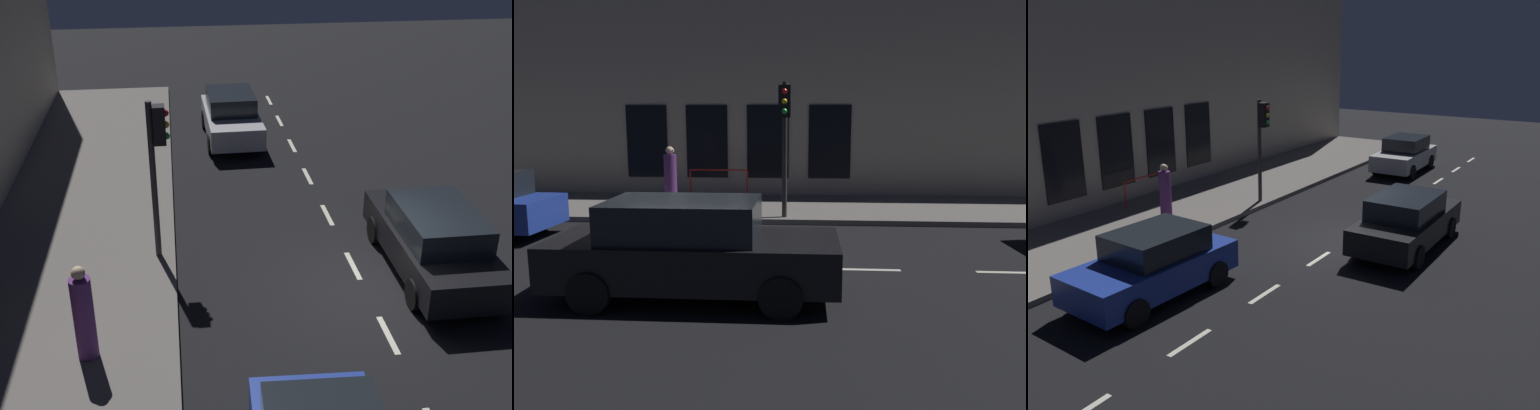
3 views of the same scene
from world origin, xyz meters
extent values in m
plane|color=black|center=(0.00, 0.00, 0.00)|extent=(60.00, 60.00, 0.00)
cube|color=slate|center=(6.25, 0.00, 0.07)|extent=(4.50, 32.00, 0.15)
cube|color=#B2A893|center=(8.80, 0.00, 4.45)|extent=(0.60, 32.00, 8.90)
cube|color=black|center=(8.47, -3.23, 2.02)|extent=(0.04, 1.46, 2.54)
cube|color=black|center=(8.47, -1.08, 2.02)|extent=(0.04, 1.46, 2.54)
cube|color=black|center=(8.47, 1.08, 2.02)|extent=(0.04, 1.46, 2.54)
cube|color=black|center=(8.47, 3.23, 2.02)|extent=(0.04, 1.46, 2.54)
cube|color=beige|center=(0.00, -14.00, 0.00)|extent=(0.12, 1.20, 0.01)
cube|color=beige|center=(0.00, -11.40, 0.00)|extent=(0.12, 1.20, 0.01)
cube|color=beige|center=(0.00, -8.80, 0.00)|extent=(0.12, 1.20, 0.01)
cube|color=beige|center=(0.00, -6.20, 0.00)|extent=(0.12, 1.20, 0.01)
cube|color=beige|center=(0.00, -3.60, 0.00)|extent=(0.12, 1.20, 0.01)
cube|color=beige|center=(0.00, -1.00, 0.00)|extent=(0.12, 1.20, 0.01)
cube|color=beige|center=(0.00, 1.60, 0.00)|extent=(0.12, 1.20, 0.01)
cube|color=beige|center=(0.00, 4.20, 0.00)|extent=(0.12, 1.20, 0.01)
cube|color=beige|center=(0.00, 6.80, 0.00)|extent=(0.12, 1.20, 0.01)
cylinder|color=#2D2D30|center=(4.37, -1.82, 1.97)|extent=(0.14, 0.14, 3.64)
cube|color=black|center=(4.17, -1.82, 3.27)|extent=(0.26, 0.32, 0.84)
sphere|color=red|center=(4.03, -1.82, 3.53)|extent=(0.15, 0.15, 0.15)
sphere|color=gold|center=(4.03, -1.82, 3.27)|extent=(0.15, 0.15, 0.15)
sphere|color=green|center=(4.03, -1.82, 3.02)|extent=(0.15, 0.15, 0.15)
cube|color=black|center=(-1.64, -0.63, 0.63)|extent=(1.81, 4.55, 0.70)
cube|color=black|center=(-1.64, -0.45, 1.28)|extent=(1.59, 2.36, 0.60)
cylinder|color=black|center=(-0.80, -2.04, 0.32)|extent=(0.22, 0.64, 0.64)
cylinder|color=black|center=(-2.48, -2.04, 0.32)|extent=(0.22, 0.64, 0.64)
cylinder|color=black|center=(-0.80, 0.77, 0.32)|extent=(0.22, 0.64, 0.64)
cylinder|color=black|center=(-2.48, 0.78, 0.32)|extent=(0.22, 0.64, 0.64)
cube|color=#1E389E|center=(2.14, 5.66, 0.63)|extent=(1.99, 4.10, 0.70)
cube|color=black|center=(2.14, 5.50, 1.28)|extent=(1.68, 2.16, 0.60)
cylinder|color=black|center=(1.37, 6.95, 0.32)|extent=(0.25, 0.65, 0.64)
cylinder|color=black|center=(3.04, 6.86, 0.32)|extent=(0.25, 0.65, 0.64)
cylinder|color=black|center=(1.25, 4.46, 0.32)|extent=(0.25, 0.65, 0.64)
cylinder|color=black|center=(2.92, 4.38, 0.32)|extent=(0.25, 0.65, 0.64)
cube|color=#B7B7BC|center=(1.92, -9.73, 0.63)|extent=(1.80, 4.16, 0.70)
cube|color=black|center=(1.93, -9.89, 1.28)|extent=(1.56, 2.18, 0.60)
cylinder|color=black|center=(1.10, -8.46, 0.32)|extent=(0.23, 0.64, 0.64)
cylinder|color=black|center=(2.70, -8.43, 0.32)|extent=(0.23, 0.64, 0.64)
cylinder|color=black|center=(1.15, -11.02, 0.32)|extent=(0.23, 0.64, 0.64)
cylinder|color=black|center=(2.75, -10.99, 0.32)|extent=(0.23, 0.64, 0.64)
cylinder|color=#5B2D70|center=(5.62, 1.67, 0.96)|extent=(0.48, 0.48, 1.61)
sphere|color=beige|center=(5.62, 1.67, 1.89)|extent=(0.24, 0.24, 0.24)
cube|color=beige|center=(5.58, 1.56, 1.89)|extent=(0.08, 0.06, 0.07)
cylinder|color=red|center=(7.68, -0.43, 0.62)|extent=(0.05, 0.05, 0.95)
cylinder|color=red|center=(7.68, 1.53, 0.62)|extent=(0.05, 0.05, 0.95)
cylinder|color=red|center=(7.68, 0.55, 1.10)|extent=(0.05, 1.96, 0.05)
camera|label=1|loc=(3.88, 11.59, 7.81)|focal=46.56mm
camera|label=2|loc=(-9.44, -2.35, 2.85)|focal=35.77mm
camera|label=3|loc=(-6.81, 13.93, 5.74)|focal=38.70mm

